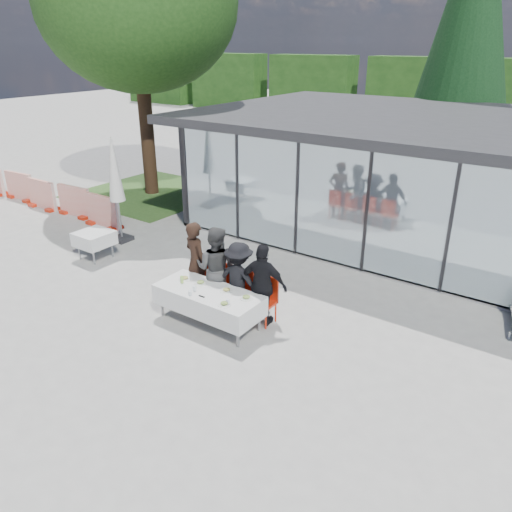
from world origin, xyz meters
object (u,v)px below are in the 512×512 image
(plate_a, at_px, (185,278))
(market_umbrella, at_px, (115,176))
(construction_barriers, at_px, (31,192))
(plate_b, at_px, (201,283))
(deciduous_tree, at_px, (136,4))
(dining_table, at_px, (209,300))
(conifer_tree, at_px, (471,21))
(diner_chair_c, at_px, (242,290))
(spare_table_left, at_px, (94,239))
(diner_b, at_px, (216,268))
(diner_chair_b, at_px, (220,282))
(juice_bottle, at_px, (182,280))
(folded_eyeglasses, at_px, (202,296))
(plate_c, at_px, (226,290))
(diner_chair_d, at_px, (266,298))
(plate_d, at_px, (246,297))
(diner_c, at_px, (239,280))
(diner_chair_a, at_px, (200,276))
(plate_extra, at_px, (224,304))
(diner_a, at_px, (196,262))
(diner_d, at_px, (263,285))

(plate_a, distance_m, market_umbrella, 4.90)
(construction_barriers, bearing_deg, plate_b, -13.84)
(deciduous_tree, bearing_deg, dining_table, -37.23)
(conifer_tree, bearing_deg, diner_chair_c, -93.31)
(dining_table, xyz_separation_m, market_umbrella, (-5.08, 2.08, 1.39))
(spare_table_left, bearing_deg, conifer_tree, 65.25)
(diner_b, xyz_separation_m, diner_chair_b, (-0.00, 0.11, -0.39))
(deciduous_tree, bearing_deg, diner_chair_c, -32.73)
(diner_chair_c, bearing_deg, diner_b, -169.51)
(diner_chair_c, bearing_deg, conifer_tree, 86.69)
(diner_chair_b, distance_m, juice_bottle, 0.92)
(folded_eyeglasses, bearing_deg, dining_table, 102.93)
(plate_c, bearing_deg, diner_chair_d, 43.85)
(plate_a, bearing_deg, plate_d, 2.31)
(spare_table_left, bearing_deg, diner_c, -2.17)
(diner_chair_d, bearing_deg, plate_a, -158.56)
(diner_chair_a, relative_size, juice_bottle, 6.39)
(plate_extra, bearing_deg, juice_bottle, 170.11)
(dining_table, bearing_deg, diner_c, 65.42)
(diner_chair_a, distance_m, folded_eyeglasses, 1.41)
(deciduous_tree, bearing_deg, diner_chair_a, -36.81)
(dining_table, relative_size, spare_table_left, 2.63)
(diner_chair_c, height_order, folded_eyeglasses, diner_chair_c)
(dining_table, bearing_deg, diner_b, 116.56)
(plate_c, relative_size, plate_extra, 1.00)
(diner_a, relative_size, diner_chair_d, 1.89)
(plate_a, height_order, construction_barriers, construction_barriers)
(diner_chair_a, distance_m, plate_d, 1.81)
(plate_extra, height_order, folded_eyeglasses, plate_extra)
(conifer_tree, bearing_deg, diner_chair_b, -96.12)
(diner_chair_c, relative_size, spare_table_left, 1.13)
(dining_table, xyz_separation_m, conifer_tree, (1.00, 13.08, 5.45))
(plate_d, bearing_deg, diner_chair_a, 161.20)
(diner_d, xyz_separation_m, juice_bottle, (-1.56, -0.69, -0.04))
(dining_table, relative_size, plate_d, 8.64)
(diner_chair_b, bearing_deg, diner_a, -168.57)
(plate_a, relative_size, plate_c, 1.00)
(plate_d, height_order, juice_bottle, juice_bottle)
(diner_chair_c, distance_m, diner_chair_d, 0.60)
(folded_eyeglasses, bearing_deg, plate_a, 154.54)
(diner_a, distance_m, spare_table_left, 3.79)
(diner_c, distance_m, plate_b, 0.79)
(market_umbrella, bearing_deg, diner_chair_a, -17.52)
(diner_b, relative_size, diner_c, 1.13)
(plate_d, height_order, folded_eyeglasses, plate_d)
(deciduous_tree, bearing_deg, diner_chair_d, -30.93)
(plate_b, xyz_separation_m, deciduous_tree, (-7.67, 5.93, 5.71))
(diner_chair_d, distance_m, folded_eyeglasses, 1.34)
(plate_extra, bearing_deg, construction_barriers, 165.28)
(dining_table, relative_size, diner_chair_b, 2.32)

